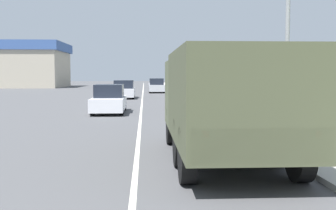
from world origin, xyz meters
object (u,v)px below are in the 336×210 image
(car_third_ahead, at_px, (157,86))
(car_fourth_ahead, at_px, (155,84))
(military_truck, at_px, (224,98))
(car_nearest_ahead, at_px, (109,100))
(car_second_ahead, at_px, (124,90))

(car_third_ahead, height_order, car_fourth_ahead, car_third_ahead)
(military_truck, relative_size, car_fourth_ahead, 1.73)
(car_nearest_ahead, xyz_separation_m, car_second_ahead, (0.11, 14.07, 0.01))
(car_fourth_ahead, bearing_deg, car_second_ahead, -97.12)
(car_nearest_ahead, distance_m, car_second_ahead, 14.07)
(military_truck, height_order, car_second_ahead, military_truck)
(car_nearest_ahead, distance_m, car_third_ahead, 25.48)
(car_nearest_ahead, relative_size, car_fourth_ahead, 1.14)
(car_second_ahead, relative_size, car_fourth_ahead, 1.15)
(car_nearest_ahead, bearing_deg, car_third_ahead, 82.51)
(military_truck, height_order, car_nearest_ahead, military_truck)
(military_truck, distance_m, car_second_ahead, 27.33)
(car_second_ahead, distance_m, car_third_ahead, 11.65)
(car_third_ahead, distance_m, car_fourth_ahead, 15.66)
(car_nearest_ahead, distance_m, car_fourth_ahead, 41.07)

